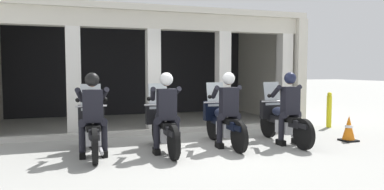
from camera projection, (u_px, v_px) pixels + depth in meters
The scene contains 13 objects.
ground_plane at pixel (161, 126), 10.34m from camera, with size 80.00×80.00×0.00m, color #999993.
station_building at pixel (139, 57), 11.42m from camera, with size 9.12×4.37×3.30m.
kerb_strip at pixel (158, 132), 9.05m from camera, with size 8.62×0.24×0.12m, color #B7B5AD.
motorcycle_far_left at pixel (92, 128), 6.87m from camera, with size 0.62×2.04×1.35m.
police_officer_far_left at pixel (93, 107), 6.57m from camera, with size 0.63×0.61×1.58m.
motorcycle_center_left at pixel (163, 126), 7.17m from camera, with size 0.62×2.04×1.35m.
police_officer_center_left at pixel (166, 106), 6.87m from camera, with size 0.63×0.61×1.58m.
motorcycle_center_right at pixel (223, 122), 7.72m from camera, with size 0.62×2.04×1.35m.
police_officer_center_right at pixel (228, 103), 7.42m from camera, with size 0.63×0.61×1.58m.
motorcycle_far_right at pixel (282, 120), 7.99m from camera, with size 0.62×2.04×1.35m.
police_officer_far_right at pixel (289, 102), 7.69m from camera, with size 0.63×0.61×1.58m.
traffic_cone_flank at pixel (349, 129), 8.12m from camera, with size 0.34×0.34×0.59m.
bollard_kerbside at pixel (329, 110), 10.04m from camera, with size 0.14×0.14×1.01m.
Camera 1 is at (-2.34, -7.02, 1.64)m, focal length 33.19 mm.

